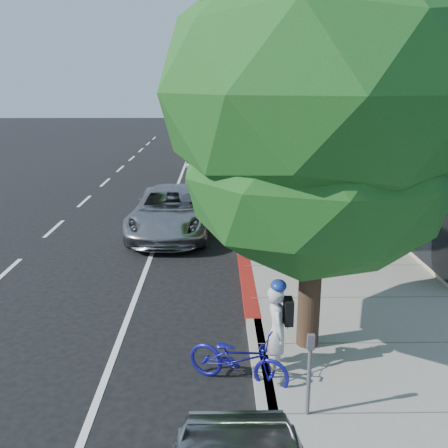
{
  "coord_description": "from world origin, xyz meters",
  "views": [
    {
      "loc": [
        -0.74,
        -10.12,
        4.74
      ],
      "look_at": [
        -0.56,
        1.75,
        1.35
      ],
      "focal_mm": 40.0,
      "sensor_mm": 36.0,
      "label": 1
    }
  ],
  "objects_px": {
    "pedestrian": "(313,191)",
    "street_tree_3": "(249,85)",
    "street_tree_4": "(243,82)",
    "bicycle": "(238,358)",
    "street_tree_1": "(276,98)",
    "dark_sedan": "(206,187)",
    "silver_suv": "(171,211)",
    "cyclist": "(277,331)",
    "dark_suv_far": "(220,146)",
    "street_tree_2": "(258,81)",
    "street_tree_0": "(319,99)",
    "white_pickup": "(210,148)",
    "street_tree_5": "(238,89)"
  },
  "relations": [
    {
      "from": "pedestrian",
      "to": "street_tree_3",
      "type": "bearing_deg",
      "value": -105.41
    },
    {
      "from": "street_tree_4",
      "to": "bicycle",
      "type": "height_order",
      "value": "street_tree_4"
    },
    {
      "from": "street_tree_1",
      "to": "dark_sedan",
      "type": "distance_m",
      "value": 6.71
    },
    {
      "from": "silver_suv",
      "to": "dark_sedan",
      "type": "xyz_separation_m",
      "value": [
        1.04,
        3.77,
        -0.02
      ]
    },
    {
      "from": "cyclist",
      "to": "pedestrian",
      "type": "relative_size",
      "value": 0.95
    },
    {
      "from": "dark_suv_far",
      "to": "bicycle",
      "type": "bearing_deg",
      "value": -85.22
    },
    {
      "from": "silver_suv",
      "to": "dark_sedan",
      "type": "distance_m",
      "value": 3.91
    },
    {
      "from": "cyclist",
      "to": "dark_suv_far",
      "type": "height_order",
      "value": "cyclist"
    },
    {
      "from": "cyclist",
      "to": "street_tree_3",
      "type": "bearing_deg",
      "value": -2.09
    },
    {
      "from": "street_tree_2",
      "to": "street_tree_3",
      "type": "xyz_separation_m",
      "value": [
        0.0,
        6.0,
        -0.17
      ]
    },
    {
      "from": "cyclist",
      "to": "bicycle",
      "type": "bearing_deg",
      "value": 112.58
    },
    {
      "from": "street_tree_3",
      "to": "bicycle",
      "type": "height_order",
      "value": "street_tree_3"
    },
    {
      "from": "silver_suv",
      "to": "cyclist",
      "type": "bearing_deg",
      "value": -71.78
    },
    {
      "from": "bicycle",
      "to": "dark_sedan",
      "type": "xyz_separation_m",
      "value": [
        -0.76,
        12.27,
        0.26
      ]
    },
    {
      "from": "street_tree_0",
      "to": "bicycle",
      "type": "xyz_separation_m",
      "value": [
        -1.3,
        -1.0,
        -4.03
      ]
    },
    {
      "from": "silver_suv",
      "to": "dark_suv_far",
      "type": "bearing_deg",
      "value": 85.92
    },
    {
      "from": "street_tree_1",
      "to": "street_tree_2",
      "type": "bearing_deg",
      "value": 90.0
    },
    {
      "from": "street_tree_4",
      "to": "white_pickup",
      "type": "bearing_deg",
      "value": -137.88
    },
    {
      "from": "street_tree_3",
      "to": "street_tree_4",
      "type": "height_order",
      "value": "street_tree_4"
    },
    {
      "from": "silver_suv",
      "to": "pedestrian",
      "type": "bearing_deg",
      "value": 22.22
    },
    {
      "from": "cyclist",
      "to": "dark_suv_far",
      "type": "distance_m",
      "value": 25.2
    },
    {
      "from": "street_tree_2",
      "to": "white_pickup",
      "type": "relative_size",
      "value": 1.18
    },
    {
      "from": "street_tree_1",
      "to": "dark_sedan",
      "type": "relative_size",
      "value": 1.64
    },
    {
      "from": "dark_suv_far",
      "to": "pedestrian",
      "type": "xyz_separation_m",
      "value": [
        3.23,
        -15.11,
        0.22
      ]
    },
    {
      "from": "street_tree_4",
      "to": "silver_suv",
      "type": "xyz_separation_m",
      "value": [
        -3.1,
        -16.5,
        -3.98
      ]
    },
    {
      "from": "street_tree_2",
      "to": "pedestrian",
      "type": "xyz_separation_m",
      "value": [
        1.83,
        -2.65,
        -3.78
      ]
    },
    {
      "from": "cyclist",
      "to": "white_pickup",
      "type": "xyz_separation_m",
      "value": [
        -1.4,
        22.88,
        0.13
      ]
    },
    {
      "from": "street_tree_3",
      "to": "pedestrian",
      "type": "bearing_deg",
      "value": -78.02
    },
    {
      "from": "street_tree_2",
      "to": "dark_sedan",
      "type": "relative_size",
      "value": 1.72
    },
    {
      "from": "street_tree_1",
      "to": "silver_suv",
      "type": "xyz_separation_m",
      "value": [
        -3.1,
        1.5,
        -3.58
      ]
    },
    {
      "from": "street_tree_3",
      "to": "silver_suv",
      "type": "distance_m",
      "value": 11.61
    },
    {
      "from": "white_pickup",
      "to": "cyclist",
      "type": "bearing_deg",
      "value": -84.87
    },
    {
      "from": "street_tree_0",
      "to": "cyclist",
      "type": "relative_size",
      "value": 4.75
    },
    {
      "from": "cyclist",
      "to": "dark_suv_far",
      "type": "relative_size",
      "value": 0.36
    },
    {
      "from": "street_tree_1",
      "to": "cyclist",
      "type": "distance_m",
      "value": 7.62
    },
    {
      "from": "silver_suv",
      "to": "street_tree_3",
      "type": "bearing_deg",
      "value": 75.19
    },
    {
      "from": "street_tree_4",
      "to": "cyclist",
      "type": "xyz_separation_m",
      "value": [
        -0.65,
        -24.73,
        -3.93
      ]
    },
    {
      "from": "white_pickup",
      "to": "street_tree_3",
      "type": "bearing_deg",
      "value": -62.13
    },
    {
      "from": "street_tree_1",
      "to": "cyclist",
      "type": "bearing_deg",
      "value": -95.52
    },
    {
      "from": "cyclist",
      "to": "silver_suv",
      "type": "relative_size",
      "value": 0.3
    },
    {
      "from": "street_tree_4",
      "to": "white_pickup",
      "type": "xyz_separation_m",
      "value": [
        -2.05,
        -1.85,
        -3.8
      ]
    },
    {
      "from": "street_tree_3",
      "to": "street_tree_5",
      "type": "xyz_separation_m",
      "value": [
        0.0,
        12.0,
        -0.34
      ]
    },
    {
      "from": "street_tree_1",
      "to": "street_tree_2",
      "type": "distance_m",
      "value": 6.02
    },
    {
      "from": "street_tree_0",
      "to": "dark_suv_far",
      "type": "distance_m",
      "value": 24.78
    },
    {
      "from": "street_tree_0",
      "to": "street_tree_1",
      "type": "distance_m",
      "value": 6.0
    },
    {
      "from": "street_tree_2",
      "to": "bicycle",
      "type": "distance_m",
      "value": 13.76
    },
    {
      "from": "street_tree_0",
      "to": "street_tree_4",
      "type": "distance_m",
      "value": 24.0
    },
    {
      "from": "bicycle",
      "to": "street_tree_2",
      "type": "bearing_deg",
      "value": 18.9
    },
    {
      "from": "street_tree_0",
      "to": "street_tree_1",
      "type": "relative_size",
      "value": 1.05
    },
    {
      "from": "bicycle",
      "to": "silver_suv",
      "type": "distance_m",
      "value": 8.69
    }
  ]
}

